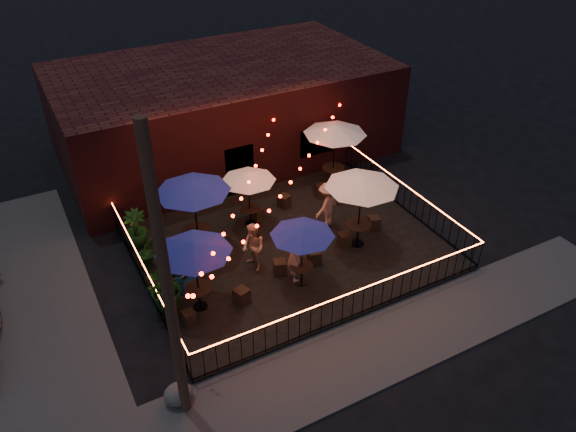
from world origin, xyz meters
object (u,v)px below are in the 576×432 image
object	(u,v)px
cafe_table_5	(335,130)
cafe_table_4	(362,183)
cafe_table_3	(248,177)
cooler	(187,279)
cafe_table_0	(194,248)
utility_pole	(167,290)
boulder	(178,394)
cafe_table_1	(192,187)
cafe_table_2	(302,232)

from	to	relation	value
cafe_table_5	cafe_table_4	bearing A→B (deg)	-109.51
cafe_table_3	cafe_table_4	xyz separation A→B (m)	(2.77, -2.89, 0.52)
cafe_table_4	cafe_table_5	xyz separation A→B (m)	(1.34, 3.78, -0.01)
cafe_table_5	cooler	distance (m)	8.31
cafe_table_0	cafe_table_5	xyz separation A→B (m)	(7.32, 4.17, 0.24)
utility_pole	cafe_table_3	xyz separation A→B (m)	(4.81, 6.47, -1.88)
cafe_table_5	boulder	distance (m)	11.70
utility_pole	cafe_table_5	size ratio (longest dim) A/B	2.85
utility_pole	cafe_table_1	size ratio (longest dim) A/B	2.51
cafe_table_2	cafe_table_3	bearing A→B (deg)	90.61
cooler	boulder	world-z (taller)	cooler
cafe_table_0	cafe_table_3	distance (m)	4.61
cafe_table_1	cafe_table_2	world-z (taller)	cafe_table_1
cafe_table_4	cooler	bearing A→B (deg)	174.93
utility_pole	cafe_table_3	distance (m)	8.28
cafe_table_3	cafe_table_5	xyz separation A→B (m)	(4.11, 0.89, 0.52)
utility_pole	cafe_table_1	bearing A→B (deg)	66.26
cafe_table_0	boulder	bearing A→B (deg)	-120.13
utility_pole	cafe_table_4	world-z (taller)	utility_pole
cafe_table_1	cafe_table_3	world-z (taller)	cafe_table_1
cafe_table_5	cafe_table_1	bearing A→B (deg)	-167.12
cafe_table_1	boulder	distance (m)	6.67
cafe_table_0	cafe_table_4	xyz separation A→B (m)	(5.98, 0.40, 0.25)
utility_pole	cafe_table_2	size ratio (longest dim) A/B	3.37
cafe_table_5	boulder	world-z (taller)	cafe_table_5
utility_pole	boulder	distance (m)	3.69
cafe_table_1	cafe_table_2	distance (m)	3.96
boulder	cafe_table_1	bearing A→B (deg)	64.53
cafe_table_1	utility_pole	bearing A→B (deg)	-113.74
boulder	cafe_table_0	bearing A→B (deg)	59.87
cafe_table_2	cooler	bearing A→B (deg)	156.64
cooler	cafe_table_5	bearing A→B (deg)	7.84
utility_pole	cafe_table_4	xyz separation A→B (m)	(7.58, 3.57, -1.35)
utility_pole	cafe_table_5	bearing A→B (deg)	39.48
utility_pole	cafe_table_3	bearing A→B (deg)	53.33
cafe_table_3	cafe_table_2	bearing A→B (deg)	-89.39
utility_pole	cooler	bearing A→B (deg)	69.21
cafe_table_2	cooler	world-z (taller)	cafe_table_2
cafe_table_3	cooler	size ratio (longest dim) A/B	3.13
cafe_table_3	cooler	bearing A→B (deg)	-144.08
utility_pole	boulder	xyz separation A→B (m)	(-0.09, 0.27, -3.68)
cafe_table_5	boulder	xyz separation A→B (m)	(-9.01, -7.09, -2.32)
utility_pole	cafe_table_0	xyz separation A→B (m)	(1.60, 3.18, -1.60)
cooler	boulder	xyz separation A→B (m)	(-1.65, -3.84, -0.25)
utility_pole	boulder	bearing A→B (deg)	108.79
cafe_table_1	cafe_table_5	bearing A→B (deg)	12.88
cafe_table_0	cafe_table_5	size ratio (longest dim) A/B	1.01
cafe_table_0	cafe_table_1	bearing A→B (deg)	69.93
cafe_table_4	boulder	bearing A→B (deg)	-156.68
cafe_table_1	cafe_table_4	xyz separation A→B (m)	(4.99, -2.33, -0.02)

